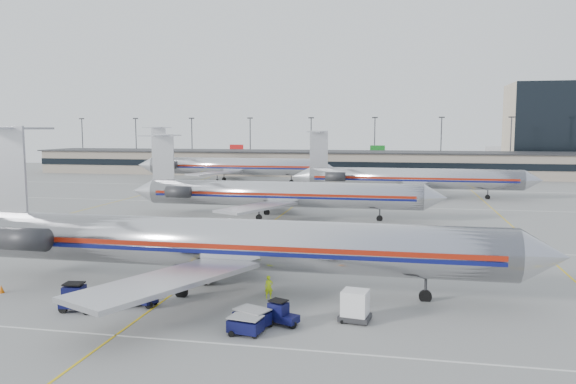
% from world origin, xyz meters
% --- Properties ---
extents(ground, '(260.00, 260.00, 0.00)m').
position_xyz_m(ground, '(0.00, 0.00, 0.00)').
color(ground, gray).
rests_on(ground, ground).
extents(apron_markings, '(160.00, 0.15, 0.02)m').
position_xyz_m(apron_markings, '(0.00, 10.00, 0.01)').
color(apron_markings, silver).
rests_on(apron_markings, ground).
extents(terminal, '(162.00, 17.00, 6.25)m').
position_xyz_m(terminal, '(0.00, 97.97, 3.16)').
color(terminal, gray).
rests_on(terminal, ground).
extents(light_mast_row, '(163.60, 0.40, 15.28)m').
position_xyz_m(light_mast_row, '(0.00, 112.00, 8.58)').
color(light_mast_row, '#38383D').
rests_on(light_mast_row, ground).
extents(distant_building, '(30.00, 20.00, 25.00)m').
position_xyz_m(distant_building, '(62.00, 128.00, 12.50)').
color(distant_building, tan).
rests_on(distant_building, ground).
extents(jet_foreground, '(47.32, 27.87, 12.39)m').
position_xyz_m(jet_foreground, '(2.95, -7.67, 3.59)').
color(jet_foreground, silver).
rests_on(jet_foreground, ground).
extents(jet_second_row, '(43.44, 25.58, 11.37)m').
position_xyz_m(jet_second_row, '(-0.24, 26.59, 3.30)').
color(jet_second_row, silver).
rests_on(jet_second_row, ground).
extents(jet_third_row, '(43.10, 26.51, 11.79)m').
position_xyz_m(jet_third_row, '(17.60, 53.43, 3.42)').
color(jet_third_row, silver).
rests_on(jet_third_row, ground).
extents(jet_back_row, '(45.97, 28.28, 12.57)m').
position_xyz_m(jet_back_row, '(-21.80, 74.57, 3.65)').
color(jet_back_row, silver).
rests_on(jet_back_row, ground).
extents(tug_left, '(2.49, 1.46, 1.92)m').
position_xyz_m(tug_left, '(-4.67, -14.46, 0.88)').
color(tug_left, '#090B34').
rests_on(tug_left, ground).
extents(tug_center, '(2.32, 1.71, 1.70)m').
position_xyz_m(tug_center, '(-1.13, -12.54, 0.77)').
color(tug_center, '#090B34').
rests_on(tug_center, ground).
extents(tug_right, '(2.19, 1.66, 1.60)m').
position_xyz_m(tug_right, '(9.15, -14.42, 0.73)').
color(tug_right, '#090B34').
rests_on(tug_right, ground).
extents(cart_inner, '(2.43, 2.11, 1.16)m').
position_xyz_m(cart_inner, '(7.52, -15.11, 0.61)').
color(cart_inner, '#090B34').
rests_on(cart_inner, ground).
extents(cart_outer, '(2.11, 1.62, 1.09)m').
position_xyz_m(cart_outer, '(7.44, -16.34, 0.58)').
color(cart_outer, '#090B34').
rests_on(cart_outer, ground).
extents(uld_container, '(2.10, 1.84, 1.99)m').
position_xyz_m(uld_container, '(13.58, -12.78, 1.00)').
color(uld_container, '#2D2D30').
rests_on(uld_container, ground).
extents(belt_loader, '(4.71, 1.97, 2.43)m').
position_xyz_m(belt_loader, '(0.26, -6.31, 0.65)').
color(belt_loader, gray).
rests_on(belt_loader, ground).
extents(ramp_worker_near, '(0.71, 0.59, 1.65)m').
position_xyz_m(ramp_worker_near, '(7.16, -9.19, 0.83)').
color(ramp_worker_near, '#C4EB16').
rests_on(ramp_worker_near, ground).
extents(ramp_worker_far, '(0.98, 0.84, 1.75)m').
position_xyz_m(ramp_worker_far, '(13.71, -12.38, 0.87)').
color(ramp_worker_far, '#B0D914').
rests_on(ramp_worker_far, ground).
extents(cone_right, '(0.53, 0.53, 0.59)m').
position_xyz_m(cone_right, '(13.73, -10.09, 0.30)').
color(cone_right, '#D45B07').
rests_on(cone_right, ground).
extents(cone_left, '(0.52, 0.52, 0.59)m').
position_xyz_m(cone_left, '(-12.54, -11.76, 0.30)').
color(cone_left, '#D45B07').
rests_on(cone_left, ground).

